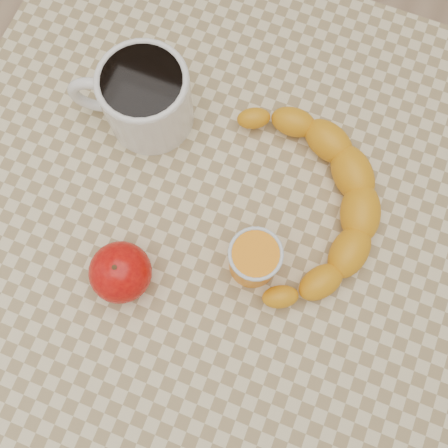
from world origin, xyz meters
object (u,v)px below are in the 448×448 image
(coffee_mug, at_px, (144,97))
(orange_juice_glass, at_px, (254,259))
(apple, at_px, (120,272))
(table, at_px, (224,242))
(banana, at_px, (306,203))

(coffee_mug, xyz_separation_m, orange_juice_glass, (0.20, -0.14, -0.01))
(coffee_mug, bearing_deg, apple, -74.15)
(table, relative_size, coffee_mug, 4.67)
(table, height_order, apple, apple)
(table, distance_m, apple, 0.18)
(table, bearing_deg, orange_juice_glass, -31.83)
(coffee_mug, height_order, orange_juice_glass, coffee_mug)
(table, xyz_separation_m, coffee_mug, (-0.15, 0.11, 0.14))
(coffee_mug, height_order, banana, coffee_mug)
(apple, bearing_deg, orange_juice_glass, 26.92)
(orange_juice_glass, height_order, banana, orange_juice_glass)
(orange_juice_glass, bearing_deg, apple, -153.08)
(coffee_mug, xyz_separation_m, apple, (0.06, -0.21, -0.02))
(coffee_mug, relative_size, apple, 1.89)
(orange_juice_glass, bearing_deg, banana, 69.11)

